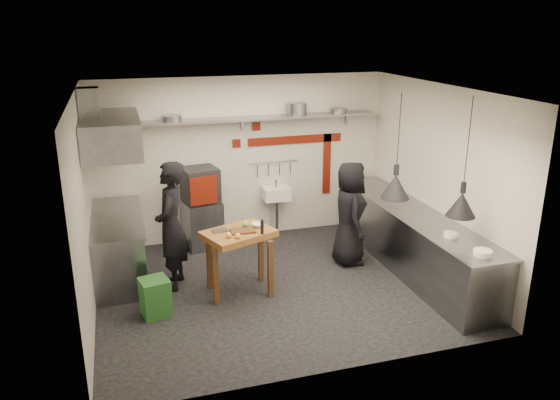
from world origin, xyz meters
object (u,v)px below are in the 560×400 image
object	(u,v)px
combi_oven	(200,185)
prep_table	(239,262)
chef_right	(350,213)
oven_stand	(203,224)
green_bin	(155,297)
chef_left	(171,226)

from	to	relation	value
combi_oven	prep_table	xyz separation A→B (m)	(0.24, -1.76, -0.63)
combi_oven	chef_right	xyz separation A→B (m)	(2.11, -1.27, -0.27)
oven_stand	green_bin	xyz separation A→B (m)	(-0.96, -2.09, -0.15)
oven_stand	prep_table	distance (m)	1.80
combi_oven	green_bin	size ratio (longest dim) A/B	1.16
green_bin	chef_left	bearing A→B (deg)	66.32
chef_right	chef_left	bearing A→B (deg)	100.01
prep_table	chef_right	xyz separation A→B (m)	(1.87, 0.49, 0.36)
oven_stand	prep_table	world-z (taller)	prep_table
combi_oven	chef_right	size ratio (longest dim) A/B	0.36
combi_oven	prep_table	world-z (taller)	combi_oven
green_bin	chef_left	world-z (taller)	chef_left
oven_stand	chef_left	bearing A→B (deg)	-125.40
combi_oven	prep_table	distance (m)	1.89
chef_right	oven_stand	bearing A→B (deg)	67.37
oven_stand	combi_oven	distance (m)	0.69
oven_stand	chef_right	world-z (taller)	chef_right
chef_left	oven_stand	bearing A→B (deg)	171.72
oven_stand	green_bin	size ratio (longest dim) A/B	1.60
oven_stand	chef_right	bearing A→B (deg)	-41.86
prep_table	chef_left	bearing A→B (deg)	131.60
green_bin	prep_table	size ratio (longest dim) A/B	0.54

